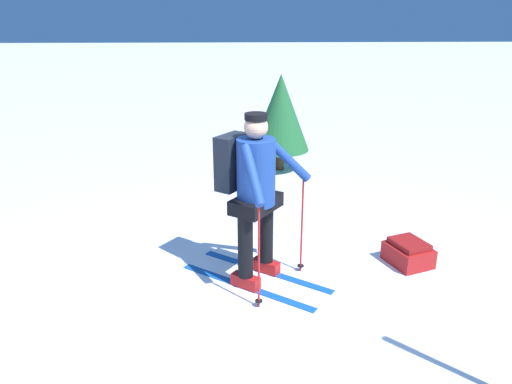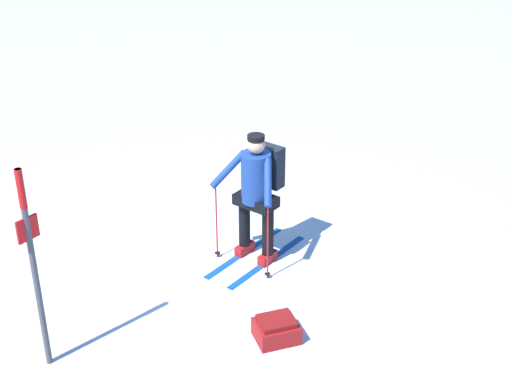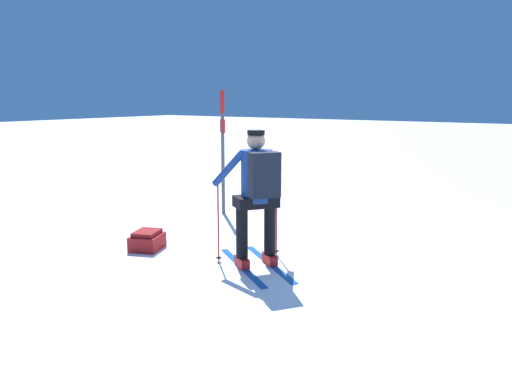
% 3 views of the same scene
% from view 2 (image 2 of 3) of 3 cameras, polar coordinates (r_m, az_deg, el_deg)
% --- Properties ---
extents(ground_plane, '(80.00, 80.00, 0.00)m').
position_cam_2_polar(ground_plane, '(9.37, -3.39, -5.48)').
color(ground_plane, white).
extents(skier, '(1.55, 1.30, 1.73)m').
position_cam_2_polar(skier, '(8.94, 0.15, 0.40)').
color(skier, '#144C9E').
rests_on(skier, ground_plane).
extents(dropped_backpack, '(0.53, 0.57, 0.27)m').
position_cam_2_polar(dropped_backpack, '(7.96, 1.64, -10.93)').
color(dropped_backpack, maroon).
rests_on(dropped_backpack, ground_plane).
extents(trail_marker, '(0.21, 0.16, 2.25)m').
position_cam_2_polar(trail_marker, '(7.28, -17.50, -4.76)').
color(trail_marker, '#4C4C51').
rests_on(trail_marker, ground_plane).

